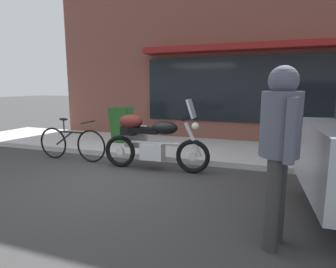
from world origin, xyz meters
The scene contains 5 objects.
ground_plane centered at (0.00, 0.00, 0.00)m, with size 80.00×80.00×0.00m, color #343434.
touring_motorcycle centered at (0.39, 0.77, 0.61)m, with size 2.16×0.62×1.40m.
parked_bicycle centered at (-1.51, 0.81, 0.39)m, with size 1.73×0.48×0.95m.
pedestrian_walking centered at (2.68, -1.30, 1.15)m, with size 0.49×0.53×1.82m.
sandwich_board_sign centered at (-1.14, 2.39, 0.60)m, with size 0.55×0.42×0.96m.
Camera 1 is at (2.55, -4.15, 1.61)m, focal length 29.66 mm.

